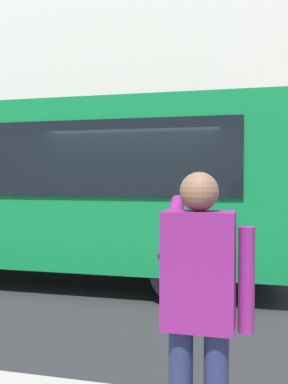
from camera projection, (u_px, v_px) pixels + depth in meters
The scene contains 4 objects.
ground_plane at pixel (144, 290), 7.09m from camera, with size 60.00×60.00×0.00m, color #232326.
building_facade_far at pixel (199, 42), 13.48m from camera, with size 28.00×1.55×12.00m.
red_bus at pixel (30, 185), 7.99m from camera, with size 9.05×2.54×3.08m.
pedestrian_photographer at pixel (199, 298), 2.47m from camera, with size 0.53×0.52×1.70m.
Camera 1 is at (-1.72, 6.83, 1.82)m, focal length 41.15 mm.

